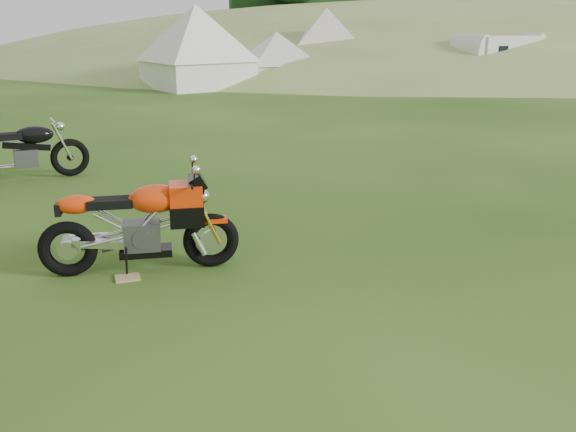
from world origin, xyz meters
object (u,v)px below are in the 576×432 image
object	(u,v)px
vintage_moto_d	(24,149)
tent_right	(326,45)
tent_left	(197,49)
tent_mid	(277,55)
sport_motorcycle	(139,218)
caravan	(498,59)
plywood_board	(128,278)

from	to	relation	value
vintage_moto_d	tent_right	distance (m)	19.56
tent_left	tent_mid	bearing A→B (deg)	-8.82
sport_motorcycle	tent_right	size ratio (longest dim) A/B	0.58
vintage_moto_d	caravan	xyz separation A→B (m)	(16.27, 12.98, 0.45)
tent_left	tent_mid	distance (m)	3.30
tent_mid	caravan	distance (m)	8.90
plywood_board	tent_mid	world-z (taller)	tent_mid
plywood_board	tent_mid	xyz separation A→B (m)	(6.05, 19.35, 1.11)
tent_mid	plywood_board	bearing A→B (deg)	-113.95
plywood_board	tent_left	xyz separation A→B (m)	(2.83, 18.70, 1.42)
vintage_moto_d	tent_left	world-z (taller)	tent_left
tent_right	caravan	bearing A→B (deg)	-19.53
sport_motorcycle	tent_left	size ratio (longest dim) A/B	0.57
tent_right	caravan	world-z (taller)	tent_right
plywood_board	tent_left	size ratio (longest dim) A/B	0.07
tent_right	caravan	size ratio (longest dim) A/B	0.80
plywood_board	vintage_moto_d	size ratio (longest dim) A/B	0.12
tent_mid	vintage_moto_d	bearing A→B (deg)	-123.64
sport_motorcycle	tent_right	world-z (taller)	tent_right
tent_mid	caravan	xyz separation A→B (m)	(8.71, -1.81, -0.17)
sport_motorcycle	caravan	world-z (taller)	caravan
sport_motorcycle	tent_right	bearing A→B (deg)	71.17
plywood_board	tent_mid	distance (m)	20.31
tent_right	caravan	distance (m)	7.12
tent_mid	sport_motorcycle	bearing A→B (deg)	-113.69
sport_motorcycle	tent_left	world-z (taller)	tent_left
vintage_moto_d	tent_left	xyz separation A→B (m)	(4.34, 14.14, 0.93)
vintage_moto_d	caravan	bearing A→B (deg)	25.95
vintage_moto_d	tent_left	size ratio (longest dim) A/B	0.58
plywood_board	tent_right	xyz separation A→B (m)	(8.69, 21.22, 1.41)
sport_motorcycle	caravan	distance (m)	22.70
tent_mid	tent_right	distance (m)	3.24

